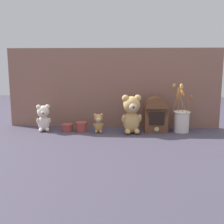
{
  "coord_description": "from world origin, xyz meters",
  "views": [
    {
      "loc": [
        0.11,
        -1.84,
        0.47
      ],
      "look_at": [
        0.0,
        0.02,
        0.14
      ],
      "focal_mm": 45.0,
      "sensor_mm": 36.0,
      "label": 1
    }
  ],
  "objects": [
    {
      "name": "flower_vase",
      "position": [
        0.47,
        0.04,
        0.09
      ],
      "size": [
        0.14,
        0.19,
        0.33
      ],
      "color": "silver",
      "rests_on": "ground"
    },
    {
      "name": "vintage_radio",
      "position": [
        0.3,
        0.06,
        0.12
      ],
      "size": [
        0.16,
        0.13,
        0.24
      ],
      "color": "brown",
      "rests_on": "ground"
    },
    {
      "name": "decorative_tin_short",
      "position": [
        -0.31,
        0.02,
        0.03
      ],
      "size": [
        0.08,
        0.08,
        0.05
      ],
      "color": "#993D33",
      "rests_on": "ground"
    },
    {
      "name": "teddy_bear_large",
      "position": [
        0.13,
        -0.01,
        0.13
      ],
      "size": [
        0.14,
        0.13,
        0.26
      ],
      "color": "tan",
      "rests_on": "ground"
    },
    {
      "name": "teddy_bear_medium",
      "position": [
        -0.47,
        0.01,
        0.1
      ],
      "size": [
        0.1,
        0.1,
        0.18
      ],
      "color": "beige",
      "rests_on": "ground"
    },
    {
      "name": "decorative_tin_tall",
      "position": [
        -0.21,
        0.01,
        0.03
      ],
      "size": [
        0.08,
        0.08,
        0.07
      ],
      "color": "#993D33",
      "rests_on": "ground"
    },
    {
      "name": "backdrop_wall",
      "position": [
        0.0,
        0.17,
        0.28
      ],
      "size": [
        1.52,
        0.02,
        0.57
      ],
      "color": "#845B4C",
      "rests_on": "ground"
    },
    {
      "name": "ground_plane",
      "position": [
        0.0,
        0.0,
        0.0
      ],
      "size": [
        4.0,
        4.0,
        0.0
      ],
      "primitive_type": "plane",
      "color": "#3D3847"
    },
    {
      "name": "teddy_bear_small",
      "position": [
        -0.09,
        -0.01,
        0.07
      ],
      "size": [
        0.07,
        0.07,
        0.13
      ],
      "color": "tan",
      "rests_on": "ground"
    }
  ]
}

